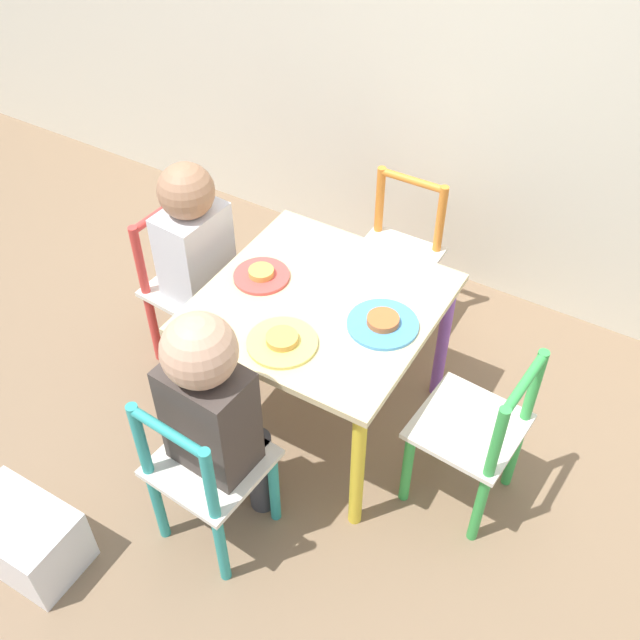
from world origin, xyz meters
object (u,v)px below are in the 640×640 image
(kids_table, at_px, (320,319))
(child_front, at_px, (214,408))
(storage_bin, at_px, (25,537))
(plate_front, at_px, (282,342))
(chair_teal, at_px, (206,474))
(plate_right, at_px, (383,323))
(chair_orange, at_px, (395,260))
(plate_left, at_px, (261,275))
(chair_red, at_px, (191,289))
(chair_green, at_px, (476,435))
(child_left, at_px, (200,253))

(kids_table, relative_size, child_front, 0.80)
(storage_bin, bearing_deg, child_front, 44.33)
(plate_front, bearing_deg, kids_table, 90.00)
(chair_teal, height_order, plate_right, chair_teal)
(chair_teal, bearing_deg, plate_right, -110.15)
(chair_orange, relative_size, plate_right, 2.89)
(plate_left, relative_size, plate_front, 0.86)
(chair_red, distance_m, chair_orange, 0.66)
(chair_red, xyz_separation_m, chair_orange, (0.48, 0.45, 0.00))
(chair_green, bearing_deg, chair_orange, -132.30)
(chair_red, xyz_separation_m, chair_teal, (0.45, -0.53, 0.00))
(chair_teal, height_order, chair_orange, same)
(chair_teal, distance_m, plate_left, 0.55)
(chair_green, distance_m, plate_left, 0.71)
(plate_left, bearing_deg, chair_green, -3.49)
(chair_red, bearing_deg, storage_bin, -169.74)
(child_front, height_order, storage_bin, child_front)
(kids_table, bearing_deg, chair_green, -4.81)
(plate_front, bearing_deg, storage_bin, -123.77)
(plate_left, distance_m, storage_bin, 0.91)
(chair_red, relative_size, chair_orange, 1.00)
(child_front, distance_m, plate_left, 0.45)
(chair_green, height_order, chair_orange, same)
(chair_teal, bearing_deg, storage_bin, 43.97)
(plate_left, bearing_deg, chair_orange, 69.77)
(plate_right, height_order, storage_bin, plate_right)
(child_front, bearing_deg, chair_orange, -87.30)
(storage_bin, bearing_deg, plate_right, 53.26)
(plate_right, bearing_deg, chair_red, 176.78)
(storage_bin, bearing_deg, chair_teal, 39.49)
(chair_red, height_order, chair_teal, same)
(kids_table, relative_size, chair_red, 1.12)
(chair_orange, bearing_deg, child_left, -133.28)
(kids_table, distance_m, plate_left, 0.20)
(chair_orange, xyz_separation_m, storage_bin, (-0.40, -1.28, -0.17))
(kids_table, distance_m, chair_orange, 0.51)
(chair_red, bearing_deg, plate_left, -92.70)
(chair_red, distance_m, storage_bin, 0.85)
(child_left, distance_m, plate_right, 0.61)
(chair_teal, distance_m, plate_right, 0.58)
(chair_teal, height_order, child_left, child_left)
(child_left, bearing_deg, chair_orange, -38.25)
(chair_green, height_order, storage_bin, chair_green)
(kids_table, relative_size, plate_right, 3.25)
(kids_table, bearing_deg, child_front, -94.48)
(chair_red, relative_size, plate_right, 2.89)
(child_front, bearing_deg, storage_bin, 48.81)
(chair_green, bearing_deg, kids_table, -90.00)
(chair_teal, distance_m, plate_front, 0.38)
(kids_table, height_order, chair_teal, chair_teal)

